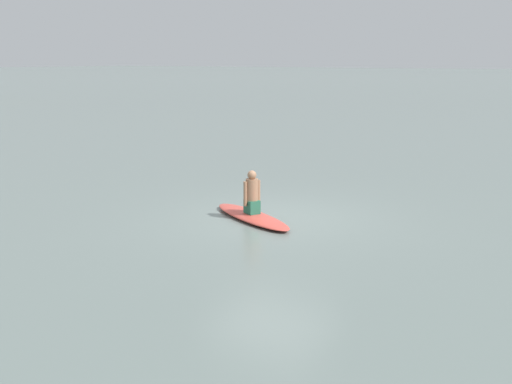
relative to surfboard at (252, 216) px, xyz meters
The scene contains 3 objects.
ground_plane 0.46m from the surfboard, 131.36° to the right, with size 400.00×400.00×0.00m, color slate.
surfboard is the anchor object (origin of this frame).
person_paddler 0.48m from the surfboard, ahead, with size 0.37×0.38×0.90m.
Camera 1 is at (-6.88, 11.20, 3.30)m, focal length 45.25 mm.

